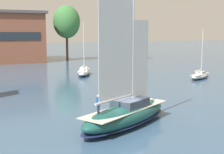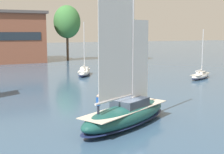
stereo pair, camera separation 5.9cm
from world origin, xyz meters
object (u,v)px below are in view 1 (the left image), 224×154
object	(u,v)px
sailboat_moored_near_marina	(84,72)
sailboat_moored_mid_channel	(200,75)
tree_shore_left	(128,30)
sailboat_main	(126,112)
tree_shore_center	(67,22)

from	to	relation	value
sailboat_moored_near_marina	sailboat_moored_mid_channel	distance (m)	21.28
tree_shore_left	sailboat_moored_near_marina	bearing A→B (deg)	-132.73
tree_shore_left	sailboat_main	bearing A→B (deg)	-118.12
tree_shore_center	sailboat_moored_near_marina	xyz separation A→B (m)	(-6.08, -30.59, -10.16)
tree_shore_center	sailboat_moored_mid_channel	xyz separation A→B (m)	(10.90, -43.42, -10.26)
sailboat_main	tree_shore_center	bearing A→B (deg)	77.73
sailboat_moored_near_marina	sailboat_moored_mid_channel	xyz separation A→B (m)	(16.99, -12.82, -0.09)
tree_shore_left	sailboat_moored_mid_channel	distance (m)	38.30
tree_shore_center	sailboat_main	world-z (taller)	sailboat_main
tree_shore_center	sailboat_moored_mid_channel	size ratio (longest dim) A/B	1.80
sailboat_main	sailboat_moored_mid_channel	xyz separation A→B (m)	(24.42, 18.76, -0.62)
sailboat_main	sailboat_moored_mid_channel	world-z (taller)	sailboat_main
sailboat_moored_mid_channel	tree_shore_left	bearing A→B (deg)	81.69
sailboat_moored_near_marina	sailboat_moored_mid_channel	world-z (taller)	sailboat_moored_near_marina
tree_shore_left	sailboat_moored_near_marina	world-z (taller)	tree_shore_left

